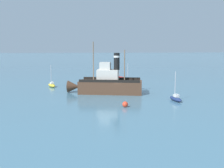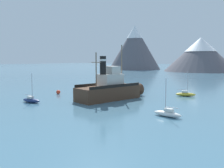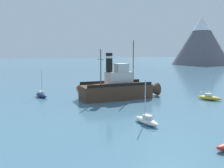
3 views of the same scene
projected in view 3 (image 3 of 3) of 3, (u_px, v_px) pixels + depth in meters
ground_plane at (103, 98)px, 40.85m from camera, size 600.00×600.00×0.00m
old_tugboat at (119, 88)px, 40.64m from camera, size 6.90×14.79×9.90m
sailboat_navy at (41, 95)px, 41.98m from camera, size 3.90×1.51×4.90m
sailboat_white at (147, 120)px, 26.13m from camera, size 3.89×1.46×4.90m
sailboat_yellow at (210, 97)px, 39.41m from camera, size 3.94×2.41×4.90m
mooring_buoy at (78, 88)px, 50.21m from camera, size 0.86×0.86×0.86m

